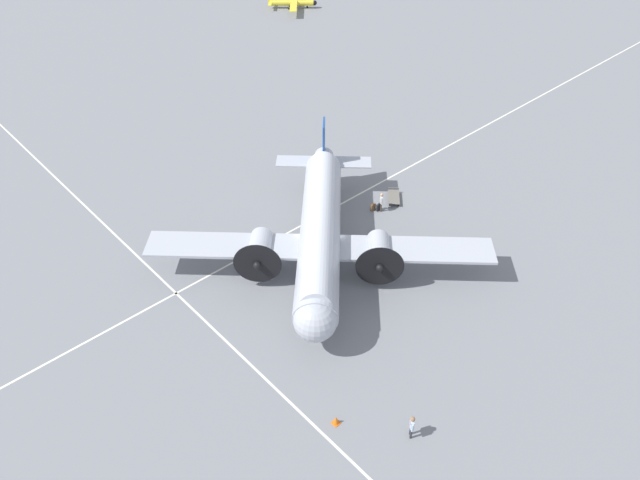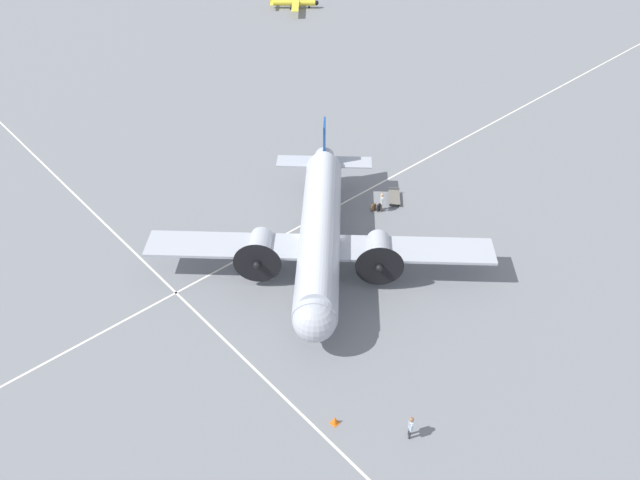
# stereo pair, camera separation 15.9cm
# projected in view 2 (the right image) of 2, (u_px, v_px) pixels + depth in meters

# --- Properties ---
(ground_plane) EXTENTS (300.00, 300.00, 0.00)m
(ground_plane) POSITION_uv_depth(u_px,v_px,m) (320.00, 260.00, 44.58)
(ground_plane) COLOR slate
(apron_line_eastwest) EXTENTS (120.00, 0.16, 0.01)m
(apron_line_eastwest) POSITION_uv_depth(u_px,v_px,m) (285.00, 234.00, 46.85)
(apron_line_eastwest) COLOR silver
(apron_line_eastwest) RESTS_ON ground_plane
(apron_line_northsouth) EXTENTS (0.16, 120.00, 0.01)m
(apron_line_northsouth) POSITION_uv_depth(u_px,v_px,m) (209.00, 325.00, 39.64)
(apron_line_northsouth) COLOR silver
(apron_line_northsouth) RESTS_ON ground_plane
(airliner_main) EXTENTS (19.61, 19.53, 6.18)m
(airliner_main) POSITION_uv_depth(u_px,v_px,m) (320.00, 235.00, 42.55)
(airliner_main) COLOR #ADB2BC
(airliner_main) RESTS_ON ground_plane
(crew_foreground) EXTENTS (0.41, 0.44, 1.65)m
(crew_foreground) POSITION_uv_depth(u_px,v_px,m) (411.00, 425.00, 32.68)
(crew_foreground) COLOR #2D2D33
(crew_foreground) RESTS_ON ground_plane
(passenger_boarding) EXTENTS (0.40, 0.44, 1.64)m
(passenger_boarding) POSITION_uv_depth(u_px,v_px,m) (382.00, 200.00, 48.54)
(passenger_boarding) COLOR #473D2D
(passenger_boarding) RESTS_ON ground_plane
(ramp_agent) EXTENTS (0.55, 0.39, 1.82)m
(ramp_agent) POSITION_uv_depth(u_px,v_px,m) (333.00, 198.00, 48.55)
(ramp_agent) COLOR #473D2D
(ramp_agent) RESTS_ON ground_plane
(suitcase_near_door) EXTENTS (0.44, 0.16, 0.62)m
(suitcase_near_door) POSITION_uv_depth(u_px,v_px,m) (373.00, 207.00, 49.04)
(suitcase_near_door) COLOR brown
(suitcase_near_door) RESTS_ON ground_plane
(suitcase_upright_spare) EXTENTS (0.47, 0.15, 0.64)m
(suitcase_upright_spare) POSITION_uv_depth(u_px,v_px,m) (379.00, 207.00, 49.02)
(suitcase_upright_spare) COLOR #232328
(suitcase_upright_spare) RESTS_ON ground_plane
(baggage_cart) EXTENTS (2.08, 2.06, 0.56)m
(baggage_cart) POSITION_uv_depth(u_px,v_px,m) (394.00, 197.00, 50.14)
(baggage_cart) COLOR #6B665B
(baggage_cart) RESTS_ON ground_plane
(light_aircraft_distant) EXTENTS (6.93, 7.28, 1.78)m
(light_aircraft_distant) POSITION_uv_depth(u_px,v_px,m) (295.00, 2.00, 85.41)
(light_aircraft_distant) COLOR yellow
(light_aircraft_distant) RESTS_ON ground_plane
(traffic_cone) EXTENTS (0.42, 0.42, 0.55)m
(traffic_cone) POSITION_uv_depth(u_px,v_px,m) (335.00, 420.00, 33.80)
(traffic_cone) COLOR orange
(traffic_cone) RESTS_ON ground_plane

